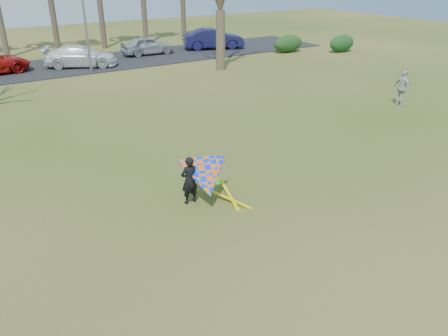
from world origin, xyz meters
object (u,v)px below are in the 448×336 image
streetlight (85,4)px  pedestrian_b (402,88)px  car_4 (147,45)px  car_5 (213,39)px  kite_flyer (205,178)px  car_3 (81,56)px

streetlight → pedestrian_b: size_ratio=4.34×
car_4 → car_5: car_5 is taller
pedestrian_b → kite_flyer: 14.39m
streetlight → kite_flyer: size_ratio=3.35×
car_5 → kite_flyer: bearing=168.1°
car_3 → pedestrian_b: bearing=-123.6°
pedestrian_b → car_4: bearing=20.1°
car_5 → car_4: bearing=104.0°
car_3 → kite_flyer: kite_flyer is taller
streetlight → car_5: size_ratio=1.55×
kite_flyer → car_5: bearing=57.9°
car_4 → kite_flyer: kite_flyer is taller
car_3 → car_5: car_5 is taller
streetlight → kite_flyer: bearing=-97.9°
car_4 → kite_flyer: bearing=161.6°
streetlight → car_5: (11.67, 3.21, -3.55)m
streetlight → car_3: size_ratio=1.59×
streetlight → kite_flyer: 20.33m
pedestrian_b → kite_flyer: bearing=108.6°
car_5 → kite_flyer: (-14.42, -23.02, -0.07)m
streetlight → kite_flyer: (-2.74, -19.81, -3.62)m
car_5 → pedestrian_b: size_ratio=2.81×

